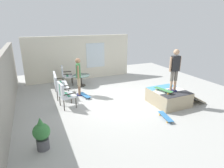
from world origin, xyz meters
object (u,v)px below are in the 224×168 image
skateboard_by_bench (85,95)px  skate_ramp (169,97)px  person_watching (79,74)px  patio_bench (58,83)px  patio_table (81,78)px  skateboard_spare (165,116)px  person_skater (175,67)px  potted_plant (42,133)px  patio_chair_by_wall (64,93)px  patio_chair_near_house (65,74)px  skateboard_on_ramp (163,90)px

skateboard_by_bench → skate_ramp: bearing=-125.2°
skateboard_by_bench → person_watching: bearing=25.7°
person_watching → patio_bench: bearing=71.1°
skate_ramp → patio_table: bearing=36.1°
skateboard_by_bench → skateboard_spare: same height
person_skater → potted_plant: (-0.87, 4.96, -1.08)m
patio_chair_by_wall → patio_table: 2.68m
skateboard_by_bench → skateboard_spare: bearing=-146.5°
person_watching → skate_ramp: bearing=-127.7°
skate_ramp → person_watching: person_watching is taller
skate_ramp → potted_plant: 5.04m
patio_chair_near_house → skateboard_on_ramp: 5.20m
patio_bench → skateboard_on_ramp: size_ratio=1.55×
skate_ramp → skateboard_spare: size_ratio=2.54×
patio_bench → skateboard_by_bench: patio_bench is taller
skate_ramp → patio_table: 4.56m
patio_table → person_watching: size_ratio=0.53×
skateboard_by_bench → potted_plant: potted_plant is taller
patio_chair_near_house → person_watching: 1.83m
skateboard_spare → patio_chair_near_house: bearing=25.9°
patio_chair_by_wall → skateboard_on_ramp: bearing=-110.9°
person_watching → skateboard_on_ramp: 3.69m
patio_chair_near_house → person_watching: bearing=-169.9°
skate_ramp → potted_plant: size_ratio=2.27×
skate_ramp → patio_chair_near_house: size_ratio=2.05×
skateboard_by_bench → skateboard_on_ramp: (-2.13, -2.60, 0.59)m
skateboard_by_bench → patio_chair_by_wall: bearing=127.4°
skateboard_by_bench → patio_table: bearing=-9.7°
patio_chair_by_wall → skateboard_on_ramp: size_ratio=1.24×
patio_chair_by_wall → skateboard_spare: (-2.30, -3.02, -0.53)m
patio_chair_near_house → person_skater: 5.58m
patio_table → person_watching: 1.47m
patio_table → person_watching: bearing=161.8°
patio_table → skateboard_by_bench: (-1.59, 0.27, -0.32)m
patio_chair_near_house → person_watching: person_watching is taller
skate_ramp → skateboard_by_bench: skate_ramp is taller
patio_chair_by_wall → potted_plant: bearing=156.9°
skate_ramp → patio_bench: patio_bench is taller
person_skater → skateboard_by_bench: bearing=53.3°
patio_chair_by_wall → patio_table: patio_chair_by_wall is taller
patio_bench → patio_table: patio_bench is taller
patio_chair_near_house → patio_table: 0.90m
person_skater → person_watching: bearing=51.0°
patio_bench → patio_table: (0.99, -1.28, -0.21)m
person_watching → person_skater: bearing=-129.0°
patio_table → person_skater: size_ratio=0.54×
patio_chair_by_wall → potted_plant: size_ratio=1.11×
potted_plant → person_skater: bearing=-80.1°
skate_ramp → patio_bench: size_ratio=1.63×
skateboard_spare → potted_plant: bearing=90.4°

